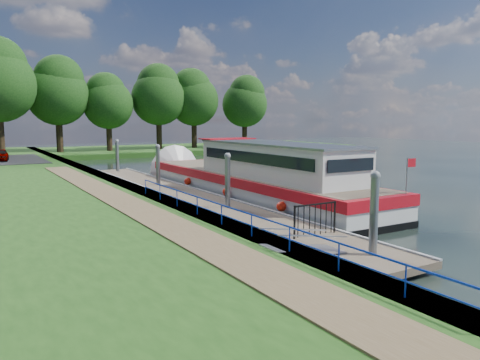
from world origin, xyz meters
TOP-DOWN VIEW (x-y plane):
  - ground at (0.00, 0.00)m, footprint 160.00×160.00m
  - bank_edge at (-2.55, 15.00)m, footprint 1.10×90.00m
  - far_bank at (12.00, 52.00)m, footprint 60.00×18.00m
  - footpath at (-4.40, 8.00)m, footprint 1.60×40.00m
  - blue_fence at (-2.75, 3.00)m, footprint 0.04×18.04m
  - pontoon at (0.00, 13.00)m, footprint 2.50×30.00m
  - mooring_piles at (0.00, 13.00)m, footprint 0.30×27.30m
  - gangway at (-1.85, 0.50)m, footprint 2.58×1.00m
  - gate_panel at (-0.00, 2.20)m, footprint 1.85×0.05m
  - barge at (3.60, 12.70)m, footprint 4.36×21.15m
  - horizon_trees at (-1.61, 48.68)m, footprint 54.38×10.03m
  - car_a at (-7.67, 36.32)m, footprint 1.63×3.26m

SIDE VIEW (x-z plane):
  - ground at x=0.00m, z-range 0.00..0.00m
  - pontoon at x=0.00m, z-range -0.10..0.46m
  - far_bank at x=12.00m, z-range 0.00..0.60m
  - bank_edge at x=-2.55m, z-range 0.00..0.78m
  - gangway at x=-1.85m, z-range 0.16..1.09m
  - footpath at x=-4.40m, z-range 0.78..0.83m
  - barge at x=3.60m, z-range -1.30..3.48m
  - gate_panel at x=0.00m, z-range 0.57..1.72m
  - mooring_piles at x=0.00m, z-range -0.50..3.05m
  - blue_fence at x=-2.75m, z-range 0.95..1.67m
  - car_a at x=-7.67m, z-range 0.83..1.90m
  - horizon_trees at x=-1.61m, z-range 1.51..14.38m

